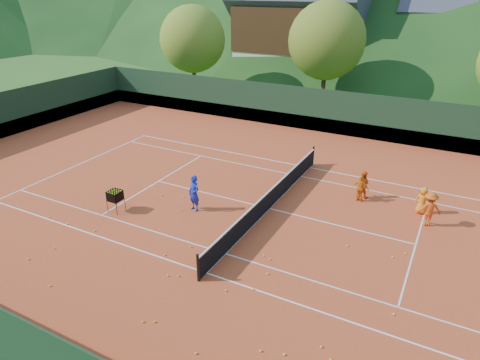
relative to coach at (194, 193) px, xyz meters
The scene contains 44 objects.
ground 3.54m from the coach, 29.96° to the left, with size 400.00×400.00×0.00m, color #2B5119.
clay_court 3.54m from the coach, 29.96° to the left, with size 40.00×24.00×0.02m, color #B73E1D.
coach is the anchor object (origin of this frame).
student_a 8.08m from the coach, 37.30° to the left, with size 0.66×0.51×1.36m, color #F25915.
student_b 7.83m from the coach, 34.55° to the left, with size 0.77×0.32×1.31m, color orange.
student_c 10.25m from the coach, 26.26° to the left, with size 0.62×0.41×1.28m, color orange.
student_d 10.18m from the coach, 20.28° to the left, with size 1.01×0.58×1.56m, color #D75013.
tennis_ball_0 1.63m from the coach, 145.74° to the left, with size 0.07×0.07×0.07m, color #E4F729.
tennis_ball_1 7.11m from the coach, 101.06° to the right, with size 0.07×0.07×0.07m, color #E4F729.
tennis_ball_2 1.07m from the coach, 142.74° to the right, with size 0.07×0.07×0.07m, color #E4F729.
tennis_ball_3 7.05m from the coach, ahead, with size 0.07×0.07×0.07m, color #E4F729.
tennis_ball_4 9.33m from the coach, 33.88° to the right, with size 0.07×0.07×0.07m, color #E4F729.
tennis_ball_5 3.20m from the coach, 59.66° to the right, with size 0.07×0.07×0.07m, color #E4F729.
tennis_ball_6 7.27m from the coach, 66.40° to the right, with size 0.07×0.07×0.07m, color #E4F729.
tennis_ball_7 9.77m from the coach, 16.97° to the right, with size 0.07×0.07×0.07m, color #E4F729.
tennis_ball_8 4.81m from the coach, 22.95° to the right, with size 0.07×0.07×0.07m, color #E4F729.
tennis_ball_10 5.61m from the coach, 138.11° to the right, with size 0.07×0.07×0.07m, color #E4F729.
tennis_ball_11 6.01m from the coach, 46.53° to the right, with size 0.07×0.07×0.07m, color #E4F729.
tennis_ball_12 8.51m from the coach, 56.34° to the right, with size 0.07×0.07×0.07m, color #E4F729.
tennis_ball_13 9.13m from the coach, 40.68° to the right, with size 0.07×0.07×0.07m, color #E4F729.
tennis_ball_14 5.78m from the coach, 29.64° to the right, with size 0.07×0.07×0.07m, color #E4F729.
tennis_ball_15 5.02m from the coach, 67.78° to the right, with size 0.07×0.07×0.07m, color #E4F729.
tennis_ball_16 5.00m from the coach, 63.42° to the right, with size 0.07×0.07×0.07m, color #E4F729.
tennis_ball_17 3.83m from the coach, 74.51° to the right, with size 0.07×0.07×0.07m, color #E4F729.
tennis_ball_18 8.76m from the coach, ahead, with size 0.07×0.07×0.07m, color #E4F729.
tennis_ball_19 5.13m from the coach, 23.05° to the right, with size 0.07×0.07×0.07m, color #E4F729.
tennis_ball_20 2.42m from the coach, 169.20° to the left, with size 0.07×0.07×0.07m, color #E4F729.
tennis_ball_21 9.17m from the coach, ahead, with size 0.07×0.07×0.07m, color #E4F729.
tennis_ball_22 6.50m from the coach, 145.84° to the right, with size 0.07×0.07×0.07m, color #E4F729.
tennis_ball_23 7.30m from the coach, 69.23° to the right, with size 0.07×0.07×0.07m, color #E4F729.
tennis_ball_24 9.82m from the coach, 34.19° to the right, with size 0.07×0.07×0.07m, color #E4F729.
tennis_ball_25 4.52m from the coach, 126.88° to the right, with size 0.07×0.07×0.07m, color #E4F729.
tennis_ball_26 6.17m from the coach, 120.55° to the right, with size 0.07×0.07×0.07m, color #E4F729.
tennis_ball_27 6.25m from the coach, 38.05° to the right, with size 0.07×0.07×0.07m, color #E4F729.
tennis_ball_28 8.80m from the coach, 44.35° to the right, with size 0.07×0.07×0.07m, color #E4F729.
tennis_ball_29 7.12m from the coach, 118.37° to the right, with size 0.07×0.07×0.07m, color #E4F729.
court_lines 3.54m from the coach, 29.96° to the left, with size 23.83×11.03×0.00m.
tennis_net 3.45m from the coach, 29.96° to the left, with size 0.10×12.07×1.10m.
perimeter_fence 3.46m from the coach, 29.96° to the left, with size 40.40×24.24×3.00m.
ball_hopper 3.57m from the coach, 150.61° to the right, with size 0.57×0.57×1.00m.
chalet_left 32.83m from the coach, 102.49° to the left, with size 13.80×9.93×12.92m.
chalet_mid 37.06m from the coach, 75.89° to the left, with size 12.65×8.82×11.45m.
tree_a 23.97m from the coach, 123.45° to the left, with size 6.00×6.00×7.88m.
tree_b 22.17m from the coach, 92.70° to the left, with size 6.40×6.40×8.40m.
Camera 1 is at (6.95, -16.00, 9.47)m, focal length 32.00 mm.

